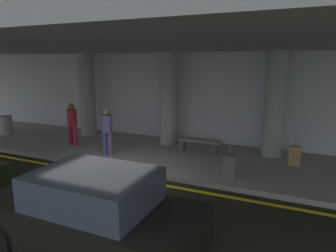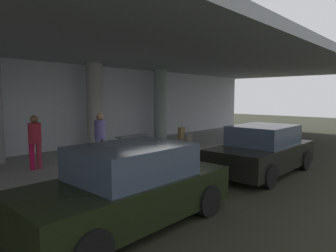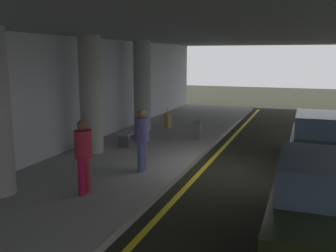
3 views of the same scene
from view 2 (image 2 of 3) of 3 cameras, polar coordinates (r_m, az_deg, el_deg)
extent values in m
plane|color=black|center=(10.11, 0.24, -8.08)|extent=(60.00, 60.00, 0.00)
cube|color=gray|center=(12.36, -10.43, -5.28)|extent=(26.00, 4.20, 0.15)
cube|color=yellow|center=(10.55, -2.40, -7.48)|extent=(26.00, 0.14, 0.01)
cylinder|color=gray|center=(13.15, -13.79, 3.64)|extent=(0.70, 0.70, 3.65)
cylinder|color=gray|center=(15.71, -1.49, 4.10)|extent=(0.70, 0.70, 3.65)
cube|color=gray|center=(11.84, -9.29, 13.11)|extent=(28.00, 13.20, 0.30)
cube|color=#B2B7C0|center=(14.02, -16.09, 3.39)|extent=(26.00, 0.30, 3.80)
cube|color=black|center=(9.84, 17.45, -5.44)|extent=(4.10, 1.80, 0.70)
cube|color=#2D3847|center=(9.83, 17.81, -1.63)|extent=(2.10, 1.60, 0.60)
cylinder|color=black|center=(11.44, 16.48, -5.05)|extent=(0.64, 0.22, 0.64)
cylinder|color=black|center=(10.81, 24.61, -5.95)|extent=(0.64, 0.22, 0.64)
cylinder|color=black|center=(9.15, 8.86, -7.55)|extent=(0.64, 0.22, 0.64)
cylinder|color=black|center=(8.35, 18.69, -9.07)|extent=(0.64, 0.22, 0.64)
cube|color=black|center=(5.76, -7.64, -13.13)|extent=(4.10, 1.80, 0.70)
cube|color=#2D3847|center=(5.65, -6.94, -6.65)|extent=(2.10, 1.60, 0.60)
cylinder|color=black|center=(7.29, -3.60, -10.93)|extent=(0.64, 0.22, 0.64)
cylinder|color=black|center=(6.23, 7.56, -13.91)|extent=(0.64, 0.22, 0.64)
cylinder|color=black|center=(5.87, -23.84, -15.58)|extent=(0.64, 0.22, 0.64)
cylinder|color=black|center=(4.49, -14.52, -22.15)|extent=(0.64, 0.22, 0.64)
cylinder|color=#4B538C|center=(10.58, -13.32, -4.51)|extent=(0.16, 0.16, 0.82)
cylinder|color=slate|center=(10.70, -12.33, -4.37)|extent=(0.16, 0.16, 0.82)
cylinder|color=#544D88|center=(10.54, -12.91, -0.59)|extent=(0.38, 0.38, 0.62)
sphere|color=#8C6647|center=(10.51, -12.96, 1.75)|extent=(0.24, 0.24, 0.24)
cylinder|color=#A70D38|center=(10.10, -24.56, -5.36)|extent=(0.16, 0.16, 0.82)
cylinder|color=maroon|center=(10.18, -23.41, -5.22)|extent=(0.16, 0.16, 0.82)
cylinder|color=maroon|center=(10.04, -24.15, -1.25)|extent=(0.38, 0.38, 0.62)
sphere|color=brown|center=(10.00, -24.25, 1.20)|extent=(0.24, 0.24, 0.24)
cube|color=olive|center=(15.88, 2.60, -1.37)|extent=(0.36, 0.22, 0.62)
cylinder|color=slate|center=(15.83, 2.60, 0.25)|extent=(0.02, 0.02, 0.28)
cube|color=#635E58|center=(13.43, 3.87, -2.66)|extent=(0.36, 0.22, 0.62)
cylinder|color=slate|center=(13.37, 3.88, -0.75)|extent=(0.02, 0.02, 0.28)
cube|color=slate|center=(13.66, -6.75, -1.96)|extent=(1.60, 0.50, 0.06)
cube|color=#4C4C51|center=(13.30, -8.78, -3.23)|extent=(0.10, 0.40, 0.42)
cube|color=#4C4C51|center=(14.10, -4.82, -2.68)|extent=(0.10, 0.40, 0.42)
camera|label=1|loc=(12.15, 43.05, 8.87)|focal=32.35mm
camera|label=3|loc=(5.74, -83.01, 8.66)|focal=41.38mm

